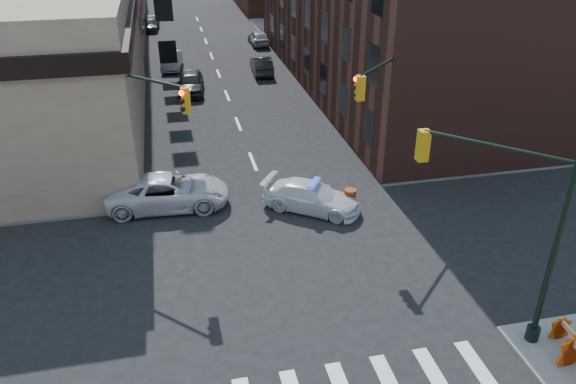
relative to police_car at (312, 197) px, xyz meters
name	(u,v)px	position (x,y,z in m)	size (l,w,h in m)	color
ground	(292,262)	(-1.87, -4.03, -0.68)	(140.00, 140.00, 0.00)	black
sidewalk_ne	(445,46)	(21.13, 28.72, -0.61)	(34.00, 54.50, 0.15)	gray
signal_pole_se	(524,215)	(4.17, -9.55, 3.93)	(5.40, 5.27, 8.00)	black
signal_pole_nw	(135,127)	(-7.72, 1.31, 3.66)	(3.58, 3.67, 8.00)	black
signal_pole_ne	(387,108)	(3.96, 1.33, 3.66)	(3.67, 3.58, 8.00)	black
tree_ne_near	(312,32)	(5.63, 21.97, 2.81)	(3.00, 3.00, 4.85)	black
tree_ne_far	(290,14)	(5.63, 29.97, 2.81)	(3.00, 3.00, 4.85)	black
police_car	(312,197)	(0.00, 0.00, 0.00)	(1.91, 4.71, 1.37)	silver
pickup	(168,191)	(-6.65, 1.77, 0.13)	(2.68, 5.82, 1.62)	silver
parked_car_wnear	(191,82)	(-4.42, 19.28, 0.12)	(1.89, 4.69, 1.60)	black
parked_car_wfar	(172,61)	(-5.60, 26.34, 0.03)	(1.50, 4.31, 1.42)	gray
parked_car_wdeep	(150,25)	(-7.37, 42.55, -0.04)	(1.80, 4.42, 1.28)	black
parked_car_enear	(261,65)	(1.70, 23.26, 0.04)	(1.54, 4.41, 1.45)	black
parked_car_efar	(259,37)	(3.19, 33.40, 0.04)	(1.70, 4.23, 1.44)	#96979E
pedestrian_a	(92,171)	(-10.31, 4.53, 0.30)	(0.61, 0.40, 1.67)	black
pedestrian_b	(55,195)	(-11.70, 1.97, 0.43)	(0.93, 0.73, 1.92)	black
pedestrian_c	(39,191)	(-12.57, 2.75, 0.30)	(0.97, 0.40, 1.66)	#1F242F
barrel_road	(350,199)	(1.79, -0.31, -0.17)	(0.57, 0.57, 1.02)	#C53709
barrel_bank	(153,187)	(-7.37, 3.05, -0.22)	(0.52, 0.52, 0.92)	orange
barricade_se_a	(567,337)	(5.78, -10.89, -0.13)	(1.07, 0.53, 0.80)	red
barricade_nw_a	(102,191)	(-9.76, 2.85, -0.03)	(1.33, 0.67, 1.00)	#CD5409
barricade_nw_b	(62,185)	(-11.74, 3.97, -0.07)	(1.23, 0.61, 0.92)	red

